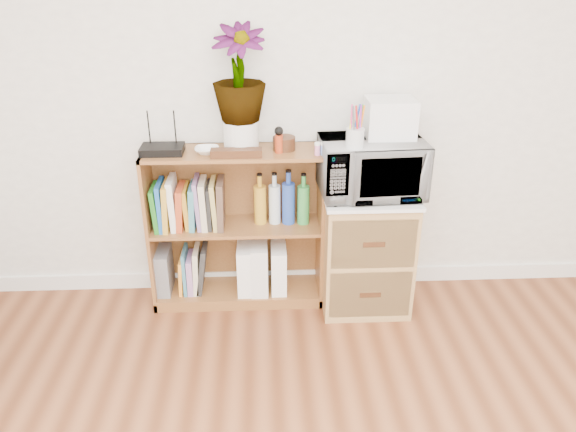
{
  "coord_description": "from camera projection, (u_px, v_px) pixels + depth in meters",
  "views": [
    {
      "loc": [
        -0.19,
        -0.83,
        1.94
      ],
      "look_at": [
        -0.06,
        1.95,
        0.62
      ],
      "focal_mm": 35.0,
      "sensor_mm": 36.0,
      "label": 1
    }
  ],
  "objects": [
    {
      "name": "small_appliance",
      "position": [
        390.0,
        118.0,
        3.01
      ],
      "size": [
        0.26,
        0.22,
        0.21
      ],
      "primitive_type": "cube",
      "color": "white",
      "rests_on": "microwave"
    },
    {
      "name": "kokeshi_doll",
      "position": [
        279.0,
        144.0,
        3.02
      ],
      "size": [
        0.04,
        0.04,
        0.1
      ],
      "primitive_type": "cylinder",
      "color": "#A13113",
      "rests_on": "bookshelf"
    },
    {
      "name": "trinket_box",
      "position": [
        236.0,
        153.0,
        2.97
      ],
      "size": [
        0.27,
        0.07,
        0.04
      ],
      "primitive_type": "cube",
      "color": "#3B2510",
      "rests_on": "bookshelf"
    },
    {
      "name": "wicker_unit",
      "position": [
        365.0,
        250.0,
        3.29
      ],
      "size": [
        0.5,
        0.45,
        0.7
      ],
      "primitive_type": "cube",
      "color": "#9E7542",
      "rests_on": "ground"
    },
    {
      "name": "wooden_bowl",
      "position": [
        284.0,
        143.0,
        3.07
      ],
      "size": [
        0.12,
        0.12,
        0.07
      ],
      "primitive_type": "cylinder",
      "color": "#351F0E",
      "rests_on": "bookshelf"
    },
    {
      "name": "cookbooks",
      "position": [
        190.0,
        204.0,
        3.19
      ],
      "size": [
        0.4,
        0.2,
        0.3
      ],
      "color": "#20751F",
      "rests_on": "bookshelf"
    },
    {
      "name": "microwave",
      "position": [
        371.0,
        167.0,
        3.05
      ],
      "size": [
        0.58,
        0.41,
        0.31
      ],
      "primitive_type": "imported",
      "rotation": [
        0.0,
        0.0,
        0.06
      ],
      "color": "silver",
      "rests_on": "wicker_unit"
    },
    {
      "name": "skirting_board",
      "position": [
        295.0,
        277.0,
        3.59
      ],
      "size": [
        4.0,
        0.02,
        0.1
      ],
      "primitive_type": "cube",
      "color": "white",
      "rests_on": "ground"
    },
    {
      "name": "paint_jars",
      "position": [
        323.0,
        150.0,
        2.99
      ],
      "size": [
        0.12,
        0.04,
        0.06
      ],
      "primitive_type": "cube",
      "color": "pink",
      "rests_on": "bookshelf"
    },
    {
      "name": "pen_cup",
      "position": [
        355.0,
        138.0,
        2.86
      ],
      "size": [
        0.09,
        0.09,
        0.1
      ],
      "primitive_type": "cylinder",
      "color": "silver",
      "rests_on": "microwave"
    },
    {
      "name": "lower_books",
      "position": [
        193.0,
        270.0,
        3.38
      ],
      "size": [
        0.18,
        0.19,
        0.29
      ],
      "color": "orange",
      "rests_on": "bookshelf"
    },
    {
      "name": "file_box",
      "position": [
        164.0,
        270.0,
        3.37
      ],
      "size": [
        0.08,
        0.21,
        0.27
      ],
      "primitive_type": "cube",
      "color": "slate",
      "rests_on": "bookshelf"
    },
    {
      "name": "plant_pot",
      "position": [
        241.0,
        135.0,
        3.05
      ],
      "size": [
        0.19,
        0.19,
        0.16
      ],
      "primitive_type": "cylinder",
      "color": "silver",
      "rests_on": "bookshelf"
    },
    {
      "name": "potted_plant",
      "position": [
        239.0,
        74.0,
        2.91
      ],
      "size": [
        0.28,
        0.28,
        0.5
      ],
      "primitive_type": "imported",
      "color": "#2C702E",
      "rests_on": "plant_pot"
    },
    {
      "name": "router",
      "position": [
        162.0,
        149.0,
        3.02
      ],
      "size": [
        0.23,
        0.16,
        0.04
      ],
      "primitive_type": "cube",
      "color": "black",
      "rests_on": "bookshelf"
    },
    {
      "name": "white_bowl",
      "position": [
        207.0,
        150.0,
        3.03
      ],
      "size": [
        0.13,
        0.13,
        0.03
      ],
      "primitive_type": "imported",
      "color": "white",
      "rests_on": "bookshelf"
    },
    {
      "name": "magazine_holder_right",
      "position": [
        279.0,
        267.0,
        3.38
      ],
      "size": [
        0.09,
        0.23,
        0.28
      ],
      "primitive_type": "cube",
      "color": "white",
      "rests_on": "bookshelf"
    },
    {
      "name": "liquor_bottles",
      "position": [
        293.0,
        200.0,
        3.21
      ],
      "size": [
        0.47,
        0.07,
        0.32
      ],
      "color": "gold",
      "rests_on": "bookshelf"
    },
    {
      "name": "magazine_holder_left",
      "position": [
        246.0,
        267.0,
        3.37
      ],
      "size": [
        0.09,
        0.24,
        0.3
      ],
      "primitive_type": "cube",
      "color": "white",
      "rests_on": "bookshelf"
    },
    {
      "name": "magazine_holder_mid",
      "position": [
        260.0,
        266.0,
        3.37
      ],
      "size": [
        0.1,
        0.25,
        0.31
      ],
      "primitive_type": "cube",
      "color": "white",
      "rests_on": "bookshelf"
    },
    {
      "name": "bookshelf",
      "position": [
        237.0,
        228.0,
        3.27
      ],
      "size": [
        1.0,
        0.3,
        0.95
      ],
      "primitive_type": "cube",
      "color": "brown",
      "rests_on": "ground"
    }
  ]
}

